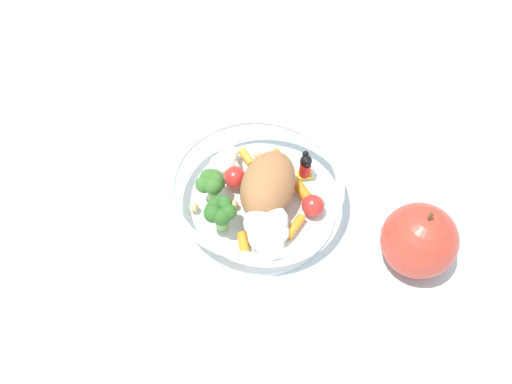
% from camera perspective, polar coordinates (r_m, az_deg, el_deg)
% --- Properties ---
extents(ground_plane, '(2.40, 2.40, 0.00)m').
position_cam_1_polar(ground_plane, '(0.64, -1.32, -0.69)').
color(ground_plane, silver).
extents(food_container, '(0.20, 0.20, 0.07)m').
position_cam_1_polar(food_container, '(0.61, 0.04, -0.29)').
color(food_container, white).
rests_on(food_container, ground_plane).
extents(loose_apple, '(0.08, 0.08, 0.09)m').
position_cam_1_polar(loose_apple, '(0.59, 16.97, -4.96)').
color(loose_apple, '#BC3828').
rests_on(loose_apple, ground_plane).
extents(folded_napkin, '(0.15, 0.16, 0.01)m').
position_cam_1_polar(folded_napkin, '(0.75, -11.47, 8.17)').
color(folded_napkin, white).
rests_on(folded_napkin, ground_plane).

